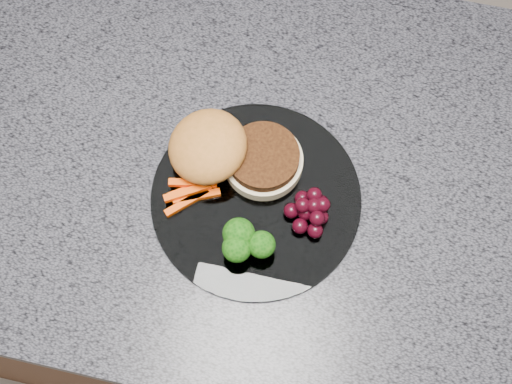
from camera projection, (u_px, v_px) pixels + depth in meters
island_cabinet at (215, 251)px, 1.35m from camera, size 1.20×0.60×0.86m
countertop at (197, 155)px, 0.93m from camera, size 1.20×0.60×0.04m
plate at (256, 199)px, 0.88m from camera, size 0.26×0.26×0.01m
burger at (228, 153)px, 0.87m from camera, size 0.20×0.13×0.05m
carrot_sticks at (191, 192)px, 0.87m from camera, size 0.07×0.06×0.02m
broccoli at (244, 241)px, 0.83m from camera, size 0.06×0.05×0.05m
grape_bunch at (310, 211)px, 0.85m from camera, size 0.06×0.06×0.03m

